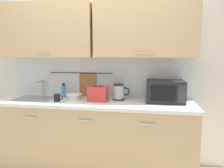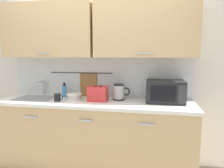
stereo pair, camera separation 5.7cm
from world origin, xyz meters
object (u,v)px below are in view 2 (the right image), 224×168
at_px(microwave, 165,91).
at_px(mixing_bowl, 74,96).
at_px(dish_soap_bottle, 64,91).
at_px(toaster, 98,94).
at_px(electric_kettle, 119,92).
at_px(mug_near_sink, 58,97).

height_order(microwave, mixing_bowl, microwave).
xyz_separation_m(dish_soap_bottle, mixing_bowl, (0.20, -0.14, -0.04)).
distance_m(dish_soap_bottle, toaster, 0.55).
relative_size(electric_kettle, dish_soap_bottle, 1.16).
bearing_deg(electric_kettle, microwave, -2.40).
distance_m(electric_kettle, toaster, 0.28).
distance_m(dish_soap_bottle, mixing_bowl, 0.25).
distance_m(dish_soap_bottle, mug_near_sink, 0.28).
height_order(mug_near_sink, mixing_bowl, mug_near_sink).
height_order(mug_near_sink, toaster, toaster).
bearing_deg(mug_near_sink, dish_soap_bottle, 95.76).
relative_size(microwave, dish_soap_bottle, 2.35).
relative_size(electric_kettle, mixing_bowl, 1.06).
xyz_separation_m(electric_kettle, toaster, (-0.25, -0.12, -0.01)).
height_order(electric_kettle, dish_soap_bottle, electric_kettle).
xyz_separation_m(electric_kettle, dish_soap_bottle, (-0.78, 0.05, -0.01)).
distance_m(microwave, dish_soap_bottle, 1.36).
bearing_deg(toaster, microwave, 6.70).
bearing_deg(microwave, electric_kettle, 177.60).
height_order(dish_soap_bottle, toaster, dish_soap_bottle).
relative_size(microwave, mug_near_sink, 3.83).
bearing_deg(electric_kettle, toaster, -154.14).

